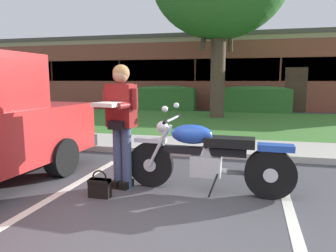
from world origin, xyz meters
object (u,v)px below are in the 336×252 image
object	(u,v)px
handbag	(100,186)
brick_building	(205,74)
hedge_left	(165,98)
hedge_center_left	(255,99)
rider_person	(121,116)
motorcycle	(214,157)

from	to	relation	value
handbag	brick_building	distance (m)	16.76
hedge_left	hedge_center_left	size ratio (longest dim) A/B	0.93
rider_person	brick_building	xyz separation A→B (m)	(-0.69, 16.24, 0.92)
hedge_center_left	rider_person	bearing A→B (deg)	-101.63
brick_building	motorcycle	bearing A→B (deg)	-83.07
rider_person	hedge_center_left	world-z (taller)	rider_person
rider_person	handbag	distance (m)	0.97
motorcycle	hedge_left	xyz separation A→B (m)	(-3.30, 10.72, 0.17)
handbag	brick_building	world-z (taller)	brick_building
hedge_center_left	hedge_left	bearing A→B (deg)	-180.00
rider_person	motorcycle	bearing A→B (deg)	4.48
motorcycle	brick_building	distance (m)	16.32
hedge_center_left	brick_building	distance (m)	6.28
handbag	motorcycle	bearing A→B (deg)	20.16
handbag	hedge_left	bearing A→B (deg)	99.53
hedge_center_left	brick_building	world-z (taller)	brick_building
motorcycle	hedge_center_left	world-z (taller)	hedge_center_left
motorcycle	hedge_center_left	distance (m)	10.76
motorcycle	hedge_center_left	bearing A→B (deg)	84.93
hedge_left	motorcycle	bearing A→B (deg)	-72.89
rider_person	brick_building	bearing A→B (deg)	92.42
motorcycle	handbag	bearing A→B (deg)	-159.84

